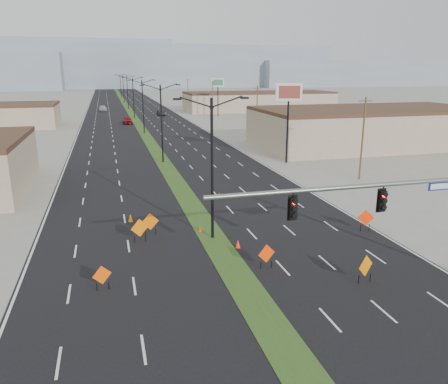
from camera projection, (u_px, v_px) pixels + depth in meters
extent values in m
plane|color=gray|center=(272.00, 329.00, 20.55)|extent=(600.00, 600.00, 0.00)
cube|color=black|center=(134.00, 117.00, 113.56)|extent=(25.00, 400.00, 0.02)
cube|color=#284719|center=(134.00, 117.00, 113.56)|extent=(2.00, 400.00, 0.04)
cube|color=tan|center=(370.00, 128.00, 70.13)|extent=(36.00, 18.00, 5.50)
cube|color=tan|center=(259.00, 102.00, 131.65)|extent=(44.00, 16.00, 5.00)
cube|color=gray|center=(172.00, 67.00, 305.77)|extent=(220.00, 50.00, 28.00)
cube|color=gray|center=(356.00, 74.00, 332.68)|extent=(160.00, 50.00, 18.00)
cube|color=gray|center=(68.00, 64.00, 306.40)|extent=(140.00, 50.00, 32.00)
cylinder|color=slate|center=(358.00, 186.00, 22.06)|extent=(16.00, 0.24, 0.24)
cube|color=navy|center=(444.00, 186.00, 23.42)|extent=(1.90, 0.04, 0.45)
cube|color=black|center=(293.00, 208.00, 21.42)|extent=(0.50, 0.28, 1.30)
sphere|color=#FF0C05|center=(295.00, 203.00, 21.18)|extent=(0.22, 0.22, 0.22)
cube|color=black|center=(382.00, 201.00, 22.67)|extent=(0.50, 0.28, 1.30)
sphere|color=#FF0C05|center=(385.00, 195.00, 22.42)|extent=(0.22, 0.22, 0.22)
cylinder|color=black|center=(212.00, 171.00, 30.36)|extent=(0.20, 0.20, 10.00)
cube|color=black|center=(177.00, 99.00, 28.45)|extent=(0.55, 0.24, 0.14)
cube|color=black|center=(244.00, 98.00, 29.60)|extent=(0.55, 0.24, 0.14)
cylinder|color=black|center=(162.00, 124.00, 56.40)|extent=(0.20, 0.20, 10.00)
cube|color=black|center=(142.00, 85.00, 54.49)|extent=(0.55, 0.24, 0.14)
cube|color=black|center=(178.00, 85.00, 55.64)|extent=(0.55, 0.24, 0.14)
cylinder|color=black|center=(143.00, 107.00, 82.45)|extent=(0.20, 0.20, 10.00)
cube|color=black|center=(129.00, 80.00, 80.54)|extent=(0.55, 0.24, 0.14)
cube|color=black|center=(154.00, 80.00, 81.68)|extent=(0.55, 0.24, 0.14)
cylinder|color=black|center=(133.00, 98.00, 108.49)|extent=(0.20, 0.20, 10.00)
cube|color=black|center=(123.00, 78.00, 106.58)|extent=(0.55, 0.24, 0.14)
cube|color=black|center=(142.00, 78.00, 107.73)|extent=(0.55, 0.24, 0.14)
cylinder|color=black|center=(128.00, 93.00, 134.53)|extent=(0.20, 0.20, 10.00)
cube|color=black|center=(119.00, 76.00, 132.63)|extent=(0.55, 0.24, 0.14)
cube|color=black|center=(134.00, 76.00, 133.77)|extent=(0.55, 0.24, 0.14)
cylinder|color=black|center=(124.00, 89.00, 160.58)|extent=(0.20, 0.20, 10.00)
cube|color=black|center=(116.00, 75.00, 158.67)|extent=(0.55, 0.24, 0.14)
cube|color=black|center=(129.00, 75.00, 159.81)|extent=(0.55, 0.24, 0.14)
cylinder|color=black|center=(121.00, 86.00, 186.62)|extent=(0.20, 0.20, 10.00)
cube|color=black|center=(114.00, 74.00, 184.71)|extent=(0.55, 0.24, 0.14)
cube|color=black|center=(125.00, 74.00, 185.86)|extent=(0.55, 0.24, 0.14)
cylinder|color=#4C3823|center=(363.00, 139.00, 47.57)|extent=(0.20, 0.20, 9.00)
cube|color=#4C3823|center=(366.00, 101.00, 46.46)|extent=(1.60, 0.10, 0.10)
cylinder|color=#4C3823|center=(257.00, 111.00, 80.12)|extent=(0.20, 0.20, 9.00)
cube|color=#4C3823|center=(257.00, 88.00, 79.02)|extent=(1.60, 0.10, 0.10)
cylinder|color=#4C3823|center=(212.00, 99.00, 112.68)|extent=(0.20, 0.20, 9.00)
cube|color=#4C3823|center=(212.00, 83.00, 111.57)|extent=(1.60, 0.10, 0.10)
cylinder|color=#4C3823|center=(188.00, 93.00, 145.23)|extent=(0.20, 0.20, 9.00)
cube|color=#4C3823|center=(188.00, 80.00, 144.12)|extent=(1.60, 0.10, 0.10)
imported|color=maroon|center=(128.00, 120.00, 98.56)|extent=(2.07, 4.87, 1.64)
imported|color=black|center=(161.00, 113.00, 116.30)|extent=(1.90, 4.20, 1.33)
imported|color=#B1B5BB|center=(103.00, 108.00, 129.71)|extent=(2.34, 5.14, 1.46)
cube|color=#F95105|center=(102.00, 275.00, 23.97)|extent=(1.03, 0.44, 1.10)
cylinder|color=black|center=(97.00, 287.00, 24.07)|extent=(0.05, 0.05, 0.46)
cylinder|color=black|center=(109.00, 286.00, 24.23)|extent=(0.05, 0.05, 0.46)
cube|color=#E66204|center=(150.00, 222.00, 31.96)|extent=(1.27, 0.21, 1.28)
cylinder|color=black|center=(146.00, 232.00, 32.08)|extent=(0.05, 0.05, 0.53)
cylinder|color=black|center=(156.00, 231.00, 32.27)|extent=(0.05, 0.05, 0.53)
cube|color=orange|center=(140.00, 228.00, 30.59)|extent=(1.25, 0.50, 1.32)
cylinder|color=black|center=(135.00, 239.00, 30.72)|extent=(0.05, 0.05, 0.55)
cylinder|color=black|center=(146.00, 238.00, 30.91)|extent=(0.05, 0.05, 0.55)
cube|color=#FD3D05|center=(266.00, 254.00, 26.58)|extent=(1.16, 0.34, 1.19)
cylinder|color=black|center=(261.00, 265.00, 26.69)|extent=(0.05, 0.05, 0.50)
cylinder|color=black|center=(271.00, 264.00, 26.86)|extent=(0.05, 0.05, 0.50)
cube|color=orange|center=(366.00, 266.00, 24.74)|extent=(1.18, 0.56, 1.28)
cylinder|color=black|center=(359.00, 279.00, 24.86)|extent=(0.05, 0.05, 0.53)
cylinder|color=black|center=(370.00, 278.00, 25.05)|extent=(0.05, 0.05, 0.53)
cube|color=#FD3305|center=(366.00, 218.00, 32.83)|extent=(1.22, 0.45, 1.27)
cylinder|color=black|center=(361.00, 228.00, 32.95)|extent=(0.05, 0.05, 0.53)
cylinder|color=black|center=(369.00, 227.00, 33.13)|extent=(0.05, 0.05, 0.53)
cone|color=#FC4C05|center=(200.00, 228.00, 32.83)|extent=(0.42, 0.42, 0.55)
cone|color=#FF3605|center=(238.00, 244.00, 29.88)|extent=(0.42, 0.42, 0.57)
cone|color=#F05D05|center=(219.00, 196.00, 41.19)|extent=(0.39, 0.39, 0.62)
cone|color=orange|center=(131.00, 218.00, 35.04)|extent=(0.40, 0.40, 0.62)
cylinder|color=black|center=(287.00, 131.00, 56.34)|extent=(0.24, 0.24, 8.42)
cube|color=white|center=(289.00, 92.00, 55.02)|extent=(3.28, 1.32, 2.22)
cube|color=brown|center=(290.00, 92.00, 54.84)|extent=(2.55, 0.84, 1.55)
cylinder|color=black|center=(218.00, 101.00, 113.75)|extent=(0.24, 0.24, 8.03)
cube|color=white|center=(218.00, 82.00, 112.50)|extent=(3.16, 1.10, 2.11)
cube|color=#338147|center=(218.00, 82.00, 112.31)|extent=(2.47, 0.66, 1.48)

